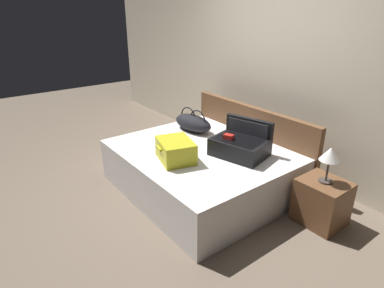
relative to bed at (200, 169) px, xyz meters
The scene contains 9 objects.
ground_plane 0.47m from the bed, 90.00° to the right, with size 12.00×12.00×0.00m, color #6B5B4C.
back_wall 1.63m from the bed, 90.00° to the left, with size 8.00×0.10×2.60m, color beige.
bed is the anchor object (origin of this frame).
headboard 0.86m from the bed, 90.00° to the left, with size 1.95×0.08×0.86m, color brown.
hard_case_large 0.58m from the bed, 34.55° to the left, with size 0.65×0.56×0.37m.
hard_case_medium 0.52m from the bed, 82.81° to the right, with size 0.51×0.44×0.22m.
duffel_bag 0.71m from the bed, 150.27° to the left, with size 0.61×0.33×0.30m.
nightstand 1.35m from the bed, 23.88° to the left, with size 0.44×0.40×0.46m, color brown.
table_lamp 1.43m from the bed, 23.88° to the left, with size 0.19×0.19×0.36m.
Camera 1 is at (2.62, -1.73, 2.01)m, focal length 30.47 mm.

